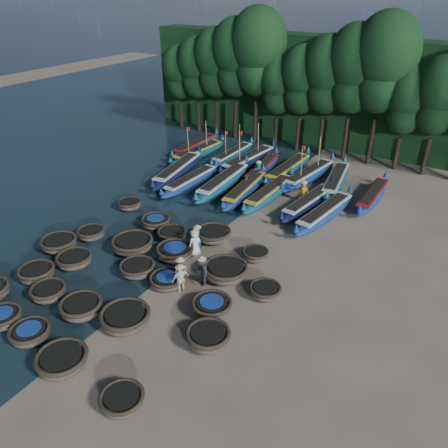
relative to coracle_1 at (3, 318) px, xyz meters
The scene contains 61 objects.
ground 10.90m from the coracle_1, 68.13° to the left, with size 120.00×120.00×0.00m, color gray.
foliage_wall 34.16m from the coracle_1, 83.11° to the left, with size 40.00×3.00×10.00m, color black.
coracle_1 is the anchor object (origin of this frame).
coracle_2 1.93m from the coracle_1, ahead, with size 2.14×2.14×0.66m.
coracle_3 4.56m from the coracle_1, ahead, with size 2.55×2.55×0.77m.
coracle_4 8.06m from the coracle_1, ahead, with size 1.81×1.81×0.65m.
coracle_5 3.60m from the coracle_1, 117.82° to the left, with size 2.21×2.21×0.78m.
coracle_6 2.47m from the coracle_1, 85.61° to the left, with size 2.17×2.17×0.71m.
coracle_7 3.60m from the coracle_1, 43.32° to the left, with size 2.12×2.12×0.80m.
coracle_8 5.85m from the coracle_1, 31.41° to the left, with size 2.56×2.56×0.82m.
coracle_9 9.91m from the coracle_1, 24.27° to the left, with size 2.30×2.30×0.81m.
coracle_10 6.66m from the coracle_1, 117.88° to the left, with size 2.42×2.42×0.79m.
coracle_11 5.30m from the coracle_1, 100.79° to the left, with size 2.46×2.46×0.71m.
coracle_12 7.00m from the coracle_1, 67.69° to the left, with size 2.42×2.42×0.71m.
coracle_13 8.07m from the coracle_1, 54.06° to the left, with size 2.29×2.29×0.64m.
coracle_14 9.96m from the coracle_1, 36.65° to the left, with size 2.22×2.22×0.76m.
coracle_15 8.23m from the coracle_1, 107.32° to the left, with size 1.77×1.77×0.68m.
coracle_16 8.20m from the coracle_1, 84.63° to the left, with size 2.61×2.61×0.84m.
coracle_17 9.54m from the coracle_1, 68.84° to the left, with size 2.75×2.75×0.78m.
coracle_18 11.27m from the coracle_1, 51.55° to the left, with size 2.92×2.92×0.82m.
coracle_19 12.84m from the coracle_1, 41.46° to the left, with size 2.01×2.01×0.66m.
coracle_20 12.63m from the coracle_1, 104.81° to the left, with size 2.00×2.00×0.64m.
coracle_21 11.18m from the coracle_1, 89.62° to the left, with size 2.30×2.30×0.70m.
coracle_22 10.68m from the coracle_1, 79.36° to the left, with size 2.15×2.15×0.68m.
coracle_23 12.55m from the coracle_1, 70.21° to the left, with size 2.45×2.45×0.74m.
coracle_24 13.57m from the coracle_1, 56.19° to the left, with size 1.81×1.81×0.64m.
long_boat_2 19.13m from the coracle_1, 101.52° to the left, with size 2.95×8.59×1.53m.
long_boat_3 17.77m from the coracle_1, 95.58° to the left, with size 1.51×7.50×1.32m.
long_boat_4 18.72m from the coracle_1, 88.00° to the left, with size 2.03×8.64×1.52m.
long_boat_5 18.65m from the coracle_1, 81.57° to the left, with size 2.11×7.77×1.37m.
long_boat_6 19.46m from the coracle_1, 76.36° to the left, with size 1.51×7.96×1.40m.
long_boat_7 20.49m from the coracle_1, 68.00° to the left, with size 2.26×7.47×1.33m.
long_boat_8 20.28m from the coracle_1, 62.87° to the left, with size 2.43×7.91×1.40m.
long_boat_9 25.33m from the coracle_1, 104.02° to the left, with size 1.48×7.83×1.38m.
long_boat_10 23.71m from the coracle_1, 101.93° to the left, with size 2.02×7.77×3.31m.
long_boat_11 24.63m from the coracle_1, 94.67° to the left, with size 1.35×7.27×3.09m.
long_boat_12 23.91m from the coracle_1, 89.95° to the left, with size 2.29×8.50×3.63m.
long_boat_13 22.93m from the coracle_1, 85.21° to the left, with size 2.29×7.58×1.34m.
long_boat_14 24.15m from the coracle_1, 80.86° to the left, with size 1.69×8.30×1.46m.
long_boat_15 24.30m from the coracle_1, 76.23° to the left, with size 2.57×8.20×3.51m.
long_boat_16 24.96m from the coracle_1, 71.21° to the left, with size 2.72×8.21×1.46m.
long_boat_17 25.24m from the coracle_1, 63.53° to the left, with size 1.29×7.35×1.29m.
fisherman_0 10.68m from the coracle_1, 66.37° to the left, with size 0.76×0.95×1.90m.
fisherman_1 10.99m from the coracle_1, 67.48° to the left, with size 0.73×0.78×2.00m.
fisherman_2 8.79m from the coracle_1, 52.46° to the left, with size 1.05×0.98×1.92m.
fisherman_3 9.87m from the coracle_1, 50.53° to the left, with size 1.29×1.16×1.94m.
fisherman_4 8.66m from the coracle_1, 48.83° to the left, with size 0.79×1.06×1.88m.
fisherman_5 21.79m from the coracle_1, 84.31° to the left, with size 1.02×1.57×1.82m.
fisherman_6 21.07m from the coracle_1, 71.04° to the left, with size 0.82×0.57×1.82m.
tree_0 32.86m from the coracle_1, 111.63° to the left, with size 3.68×3.68×8.68m.
tree_1 32.22m from the coracle_1, 107.76° to the left, with size 4.09×4.09×9.65m.
tree_2 31.75m from the coracle_1, 103.70° to the left, with size 4.51×4.51×10.63m.
tree_3 31.46m from the coracle_1, 99.51° to the left, with size 4.92×4.92×11.60m.
tree_4 31.34m from the coracle_1, 95.20° to the left, with size 5.34×5.34×12.58m.
tree_5 30.62m from the coracle_1, 90.84° to the left, with size 3.68×3.68×8.68m.
tree_6 30.80m from the coracle_1, 86.47° to the left, with size 4.09×4.09×9.65m.
tree_7 31.17m from the coracle_1, 82.14° to the left, with size 4.51×4.51×10.63m.
tree_8 31.71m from the coracle_1, 77.89° to the left, with size 4.92×4.92×11.60m.
tree_9 32.43m from the coracle_1, 73.78° to the left, with size 5.34×5.34×12.58m.
tree_10 32.55m from the coracle_1, 69.83° to the left, with size 3.68×3.68×8.68m.
tree_11 33.52m from the coracle_1, 66.07° to the left, with size 4.09×4.09×9.65m.
Camera 1 is at (13.30, -17.99, 14.48)m, focal length 35.00 mm.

